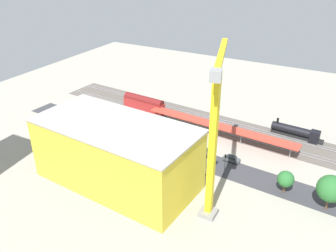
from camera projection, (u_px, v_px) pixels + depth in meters
name	position (u px, v px, depth m)	size (l,w,h in m)	color
ground_plane	(183.00, 149.00, 104.67)	(195.40, 195.40, 0.00)	#9E998C
rail_bed	(209.00, 123.00, 120.47)	(122.13, 14.94, 0.01)	#5B544C
street_asphalt	(179.00, 153.00, 102.86)	(122.13, 9.00, 0.01)	#38383D
track_rails	(209.00, 122.00, 120.38)	(121.82, 17.22, 0.12)	#9E9EA8
platform_canopy_near	(219.00, 126.00, 109.47)	(49.82, 7.73, 4.16)	#C63D2D
locomotive	(298.00, 133.00, 110.16)	(16.17, 3.82, 5.08)	black
freight_coach_far	(144.00, 104.00, 126.65)	(16.54, 4.13, 6.27)	black
parked_car_0	(231.00, 159.00, 98.38)	(4.79, 1.89, 1.74)	black
parked_car_1	(205.00, 151.00, 102.14)	(4.11, 1.95, 1.66)	black
parked_car_2	(184.00, 145.00, 105.51)	(4.86, 2.20, 1.79)	black
parked_car_3	(162.00, 140.00, 108.29)	(4.69, 2.11, 1.64)	black
parked_car_4	(143.00, 134.00, 111.40)	(4.80, 2.29, 1.87)	black
parked_car_5	(123.00, 129.00, 114.74)	(4.21, 2.13, 1.76)	black
parked_car_6	(106.00, 123.00, 118.49)	(4.36, 2.15, 1.85)	black
construction_building	(117.00, 154.00, 86.94)	(39.85, 19.11, 15.95)	yellow
construction_roof_slab	(114.00, 125.00, 83.21)	(40.45, 19.71, 0.40)	#ADA89E
tower_crane	(214.00, 128.00, 71.31)	(9.24, 25.60, 35.42)	gray
box_truck_0	(143.00, 148.00, 102.07)	(8.33, 2.56, 3.29)	black
box_truck_1	(157.00, 153.00, 99.39)	(8.44, 2.66, 3.41)	black
box_truck_2	(194.00, 163.00, 94.65)	(9.34, 2.75, 3.54)	black
street_tree_0	(92.00, 123.00, 107.70)	(5.52, 5.52, 8.50)	brown
street_tree_1	(331.00, 189.00, 78.23)	(6.24, 6.24, 8.89)	brown
street_tree_2	(196.00, 149.00, 94.10)	(4.58, 4.58, 7.89)	brown
street_tree_3	(135.00, 137.00, 101.61)	(5.63, 5.63, 7.57)	brown
street_tree_4	(286.00, 179.00, 84.54)	(4.07, 4.07, 6.00)	brown
traffic_light	(225.00, 162.00, 90.92)	(0.50, 0.36, 6.33)	#333333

